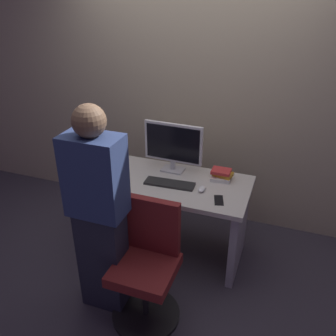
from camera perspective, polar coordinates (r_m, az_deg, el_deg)
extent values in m
plane|color=#3D3842|center=(3.58, 0.28, -12.59)|extent=(9.00, 9.00, 0.00)
cube|color=tan|center=(3.58, 4.76, 14.41)|extent=(6.40, 0.10, 3.00)
cube|color=beige|center=(3.16, 0.31, -2.36)|extent=(1.39, 0.69, 0.04)
cube|color=#B2B2B7|center=(3.59, -9.33, -5.81)|extent=(0.06, 0.61, 0.71)
cube|color=#B2B2B7|center=(3.24, 11.08, -10.01)|extent=(0.06, 0.61, 0.71)
cylinder|color=black|center=(3.01, -3.49, -21.99)|extent=(0.52, 0.52, 0.03)
cylinder|color=black|center=(2.85, -3.62, -19.23)|extent=(0.05, 0.05, 0.39)
cube|color=maroon|center=(2.69, -3.77, -15.77)|extent=(0.44, 0.44, 0.08)
cube|color=maroon|center=(2.65, -2.28, -9.04)|extent=(0.40, 0.06, 0.44)
cube|color=#262838|center=(2.86, -10.16, -14.00)|extent=(0.34, 0.20, 0.85)
cube|color=navy|center=(2.45, -11.51, -1.29)|extent=(0.40, 0.24, 0.58)
sphere|color=brown|center=(2.30, -12.40, 7.27)|extent=(0.22, 0.22, 0.22)
cube|color=silver|center=(3.32, 0.80, -0.25)|extent=(0.20, 0.15, 0.02)
cube|color=silver|center=(3.30, 0.80, 0.49)|extent=(0.04, 0.03, 0.08)
cube|color=silver|center=(3.21, 0.83, 4.01)|extent=(0.54, 0.05, 0.36)
cube|color=black|center=(3.19, 0.74, 3.90)|extent=(0.50, 0.02, 0.32)
cube|color=#262626|center=(3.09, 0.25, -2.47)|extent=(0.44, 0.15, 0.02)
ellipsoid|color=white|center=(3.01, 5.37, -3.32)|extent=(0.06, 0.10, 0.03)
cylinder|color=white|center=(3.15, -7.73, -1.21)|extent=(0.08, 0.08, 0.10)
cube|color=white|center=(3.19, 8.28, -1.57)|extent=(0.18, 0.15, 0.03)
cube|color=gold|center=(3.19, 8.69, -0.95)|extent=(0.18, 0.14, 0.03)
cube|color=red|center=(3.17, 8.41, -0.50)|extent=(0.17, 0.13, 0.03)
cube|color=black|center=(2.90, 8.03, -5.06)|extent=(0.11, 0.16, 0.01)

